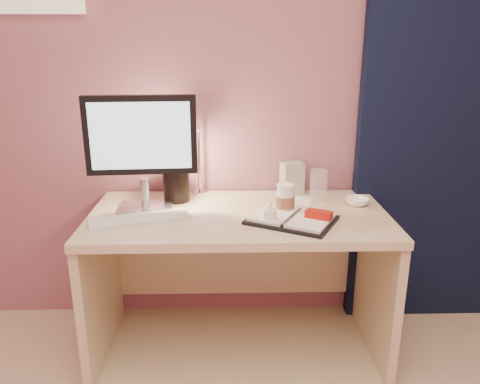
{
  "coord_description": "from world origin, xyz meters",
  "views": [
    {
      "loc": [
        -0.05,
        -0.68,
        1.49
      ],
      "look_at": [
        0.0,
        1.33,
        0.85
      ],
      "focal_mm": 35.0,
      "sensor_mm": 36.0,
      "label": 1
    }
  ],
  "objects_px": {
    "planner": "(294,219)",
    "dark_jar": "(176,183)",
    "monitor": "(141,143)",
    "desk": "(238,250)",
    "product_box": "(292,178)",
    "keyboard": "(140,219)",
    "lotion_bottle": "(270,213)",
    "clear_cup": "(319,185)",
    "coffee_cup": "(285,199)",
    "bowl": "(357,202)",
    "desk_lamp": "(206,153)"
  },
  "relations": [
    {
      "from": "bowl",
      "to": "desk_lamp",
      "type": "bearing_deg",
      "value": 171.05
    },
    {
      "from": "planner",
      "to": "coffee_cup",
      "type": "relative_size",
      "value": 3.24
    },
    {
      "from": "desk",
      "to": "desk_lamp",
      "type": "height_order",
      "value": "desk_lamp"
    },
    {
      "from": "bowl",
      "to": "lotion_bottle",
      "type": "xyz_separation_m",
      "value": [
        -0.45,
        -0.25,
        0.03
      ]
    },
    {
      "from": "keyboard",
      "to": "planner",
      "type": "bearing_deg",
      "value": -19.24
    },
    {
      "from": "monitor",
      "to": "lotion_bottle",
      "type": "bearing_deg",
      "value": -23.5
    },
    {
      "from": "monitor",
      "to": "desk_lamp",
      "type": "xyz_separation_m",
      "value": [
        0.29,
        0.16,
        -0.09
      ]
    },
    {
      "from": "lotion_bottle",
      "to": "desk_lamp",
      "type": "distance_m",
      "value": 0.5
    },
    {
      "from": "desk",
      "to": "bowl",
      "type": "xyz_separation_m",
      "value": [
        0.59,
        0.03,
        0.24
      ]
    },
    {
      "from": "product_box",
      "to": "bowl",
      "type": "bearing_deg",
      "value": -49.5
    },
    {
      "from": "planner",
      "to": "desk_lamp",
      "type": "height_order",
      "value": "desk_lamp"
    },
    {
      "from": "desk",
      "to": "dark_jar",
      "type": "relative_size",
      "value": 7.44
    },
    {
      "from": "keyboard",
      "to": "lotion_bottle",
      "type": "relative_size",
      "value": 4.21
    },
    {
      "from": "keyboard",
      "to": "dark_jar",
      "type": "relative_size",
      "value": 2.33
    },
    {
      "from": "coffee_cup",
      "to": "planner",
      "type": "bearing_deg",
      "value": -77.57
    },
    {
      "from": "clear_cup",
      "to": "dark_jar",
      "type": "relative_size",
      "value": 0.82
    },
    {
      "from": "desk",
      "to": "product_box",
      "type": "xyz_separation_m",
      "value": [
        0.29,
        0.23,
        0.31
      ]
    },
    {
      "from": "monitor",
      "to": "clear_cup",
      "type": "bearing_deg",
      "value": 5.35
    },
    {
      "from": "desk",
      "to": "coffee_cup",
      "type": "height_order",
      "value": "coffee_cup"
    },
    {
      "from": "desk",
      "to": "keyboard",
      "type": "height_order",
      "value": "keyboard"
    },
    {
      "from": "desk",
      "to": "dark_jar",
      "type": "height_order",
      "value": "dark_jar"
    },
    {
      "from": "desk",
      "to": "product_box",
      "type": "distance_m",
      "value": 0.48
    },
    {
      "from": "bowl",
      "to": "product_box",
      "type": "relative_size",
      "value": 0.7
    },
    {
      "from": "desk",
      "to": "coffee_cup",
      "type": "bearing_deg",
      "value": -18.24
    },
    {
      "from": "keyboard",
      "to": "desk_lamp",
      "type": "height_order",
      "value": "desk_lamp"
    },
    {
      "from": "desk",
      "to": "lotion_bottle",
      "type": "distance_m",
      "value": 0.38
    },
    {
      "from": "planner",
      "to": "coffee_cup",
      "type": "xyz_separation_m",
      "value": [
        -0.03,
        0.12,
        0.05
      ]
    },
    {
      "from": "coffee_cup",
      "to": "dark_jar",
      "type": "distance_m",
      "value": 0.56
    },
    {
      "from": "monitor",
      "to": "dark_jar",
      "type": "distance_m",
      "value": 0.3
    },
    {
      "from": "desk_lamp",
      "to": "clear_cup",
      "type": "bearing_deg",
      "value": 22.96
    },
    {
      "from": "desk",
      "to": "monitor",
      "type": "bearing_deg",
      "value": -178.56
    },
    {
      "from": "desk",
      "to": "clear_cup",
      "type": "height_order",
      "value": "clear_cup"
    },
    {
      "from": "lotion_bottle",
      "to": "dark_jar",
      "type": "xyz_separation_m",
      "value": [
        -0.45,
        0.34,
        0.04
      ]
    },
    {
      "from": "product_box",
      "to": "clear_cup",
      "type": "bearing_deg",
      "value": -56.53
    },
    {
      "from": "monitor",
      "to": "dark_jar",
      "type": "height_order",
      "value": "monitor"
    },
    {
      "from": "keyboard",
      "to": "product_box",
      "type": "bearing_deg",
      "value": 11.15
    },
    {
      "from": "monitor",
      "to": "clear_cup",
      "type": "distance_m",
      "value": 0.9
    },
    {
      "from": "monitor",
      "to": "product_box",
      "type": "xyz_separation_m",
      "value": [
        0.73,
        0.24,
        -0.24
      ]
    },
    {
      "from": "desk_lamp",
      "to": "bowl",
      "type": "bearing_deg",
      "value": 16.04
    },
    {
      "from": "planner",
      "to": "clear_cup",
      "type": "distance_m",
      "value": 0.36
    },
    {
      "from": "desk",
      "to": "bowl",
      "type": "distance_m",
      "value": 0.63
    },
    {
      "from": "clear_cup",
      "to": "product_box",
      "type": "distance_m",
      "value": 0.16
    },
    {
      "from": "coffee_cup",
      "to": "dark_jar",
      "type": "height_order",
      "value": "dark_jar"
    },
    {
      "from": "planner",
      "to": "dark_jar",
      "type": "distance_m",
      "value": 0.64
    },
    {
      "from": "clear_cup",
      "to": "desk_lamp",
      "type": "distance_m",
      "value": 0.59
    },
    {
      "from": "keyboard",
      "to": "desk_lamp",
      "type": "bearing_deg",
      "value": 29.78
    },
    {
      "from": "coffee_cup",
      "to": "bowl",
      "type": "height_order",
      "value": "coffee_cup"
    },
    {
      "from": "bowl",
      "to": "product_box",
      "type": "bearing_deg",
      "value": 145.36
    },
    {
      "from": "planner",
      "to": "dark_jar",
      "type": "relative_size",
      "value": 2.4
    },
    {
      "from": "planner",
      "to": "dark_jar",
      "type": "height_order",
      "value": "dark_jar"
    }
  ]
}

